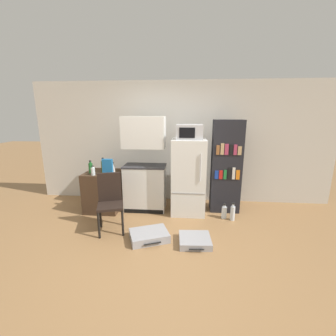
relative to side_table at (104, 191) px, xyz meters
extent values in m
plane|color=olive|center=(1.33, -1.27, -0.39)|extent=(24.00, 24.00, 0.00)
cube|color=beige|center=(1.53, 0.73, 0.89)|extent=(6.40, 0.10, 2.57)
cube|color=#422D1E|center=(0.00, 0.00, 0.00)|extent=(0.65, 0.65, 0.78)
cube|color=silver|center=(0.84, 0.09, 0.05)|extent=(0.81, 0.47, 0.89)
cube|color=#333338|center=(0.84, 0.09, 0.51)|extent=(0.82, 0.48, 0.03)
cube|color=silver|center=(0.84, 0.09, 1.17)|extent=(0.81, 0.40, 0.60)
cube|color=black|center=(0.84, -0.14, -0.35)|extent=(0.77, 0.01, 0.08)
cube|color=silver|center=(1.70, 0.02, 0.33)|extent=(0.64, 0.60, 1.45)
cube|color=gray|center=(1.70, -0.28, 0.10)|extent=(0.61, 0.01, 0.01)
cylinder|color=silver|center=(1.91, -0.29, 0.59)|extent=(0.02, 0.02, 0.51)
cube|color=#B7B7BC|center=(1.70, 0.02, 1.19)|extent=(0.48, 0.41, 0.27)
cube|color=black|center=(1.66, -0.18, 1.19)|extent=(0.28, 0.01, 0.18)
cube|color=black|center=(2.42, 0.17, 0.51)|extent=(0.56, 0.32, 1.80)
cube|color=#193899|center=(2.23, 0.00, 0.39)|extent=(0.07, 0.01, 0.16)
cube|color=red|center=(2.31, 0.00, 0.39)|extent=(0.06, 0.01, 0.17)
cube|color=#1E7033|center=(2.39, 0.00, 0.40)|extent=(0.05, 0.01, 0.18)
cube|color=black|center=(2.46, 0.00, 0.42)|extent=(0.05, 0.01, 0.23)
cube|color=silver|center=(2.54, 0.00, 0.42)|extent=(0.05, 0.01, 0.23)
cube|color=orange|center=(2.62, 0.00, 0.40)|extent=(0.07, 0.01, 0.18)
cube|color=brown|center=(2.23, 0.00, 0.86)|extent=(0.06, 0.01, 0.18)
cube|color=tan|center=(2.31, 0.00, 0.88)|extent=(0.06, 0.01, 0.21)
cube|color=#A33351|center=(2.39, 0.00, 0.87)|extent=(0.07, 0.01, 0.20)
cube|color=black|center=(2.46, 0.00, 0.87)|extent=(0.06, 0.01, 0.19)
cube|color=#A33351|center=(2.54, 0.00, 0.87)|extent=(0.06, 0.01, 0.19)
cube|color=tan|center=(2.62, 0.00, 0.85)|extent=(0.07, 0.01, 0.16)
cylinder|color=silver|center=(-0.08, -0.24, 0.46)|extent=(0.08, 0.08, 0.14)
cylinder|color=silver|center=(-0.08, -0.24, 0.55)|extent=(0.03, 0.03, 0.03)
cylinder|color=black|center=(-0.08, -0.24, 0.57)|extent=(0.04, 0.04, 0.01)
cylinder|color=#566619|center=(0.04, -0.03, 0.51)|extent=(0.08, 0.08, 0.23)
cylinder|color=#566619|center=(0.04, -0.03, 0.64)|extent=(0.04, 0.04, 0.04)
cylinder|color=black|center=(0.04, -0.03, 0.67)|extent=(0.04, 0.04, 0.02)
cylinder|color=#1E6028|center=(-0.18, -0.10, 0.49)|extent=(0.08, 0.08, 0.20)
cylinder|color=#1E6028|center=(-0.18, -0.10, 0.61)|extent=(0.03, 0.03, 0.04)
cylinder|color=black|center=(-0.18, -0.10, 0.63)|extent=(0.04, 0.04, 0.02)
cylinder|color=white|center=(0.22, 0.02, 0.47)|extent=(0.08, 0.08, 0.16)
cylinder|color=white|center=(0.22, 0.02, 0.56)|extent=(0.04, 0.04, 0.03)
cylinder|color=black|center=(0.22, 0.02, 0.58)|extent=(0.04, 0.04, 0.02)
cylinder|color=silver|center=(0.12, 0.17, 0.42)|extent=(0.17, 0.17, 0.05)
cube|color=#1E66A8|center=(0.19, -0.19, 0.54)|extent=(0.19, 0.07, 0.30)
cylinder|color=black|center=(0.32, -1.09, -0.17)|extent=(0.04, 0.04, 0.44)
cylinder|color=black|center=(0.67, -0.98, -0.17)|extent=(0.04, 0.04, 0.44)
cylinder|color=black|center=(0.21, -0.74, -0.17)|extent=(0.04, 0.04, 0.44)
cylinder|color=black|center=(0.56, -0.63, -0.17)|extent=(0.04, 0.04, 0.44)
cube|color=black|center=(0.44, -0.86, 0.06)|extent=(0.50, 0.50, 0.04)
cube|color=black|center=(0.39, -0.69, 0.32)|extent=(0.38, 0.16, 0.48)
cube|color=#99999E|center=(1.81, -1.10, -0.34)|extent=(0.49, 0.46, 0.10)
cylinder|color=black|center=(1.82, -1.34, -0.34)|extent=(0.21, 0.03, 0.02)
cube|color=#99999E|center=(1.10, -1.05, -0.33)|extent=(0.69, 0.61, 0.13)
cylinder|color=black|center=(1.19, -1.27, -0.33)|extent=(0.25, 0.11, 0.02)
cylinder|color=silver|center=(2.52, -0.27, -0.26)|extent=(0.08, 0.08, 0.27)
cylinder|color=silver|center=(2.52, -0.27, -0.10)|extent=(0.04, 0.04, 0.05)
cylinder|color=black|center=(2.52, -0.27, -0.07)|extent=(0.04, 0.04, 0.03)
cylinder|color=silver|center=(2.38, -0.20, -0.28)|extent=(0.09, 0.09, 0.22)
cylinder|color=silver|center=(2.38, -0.20, -0.15)|extent=(0.04, 0.04, 0.04)
cylinder|color=black|center=(2.38, -0.20, -0.12)|extent=(0.05, 0.05, 0.02)
camera|label=1|loc=(1.67, -4.15, 1.51)|focal=24.00mm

